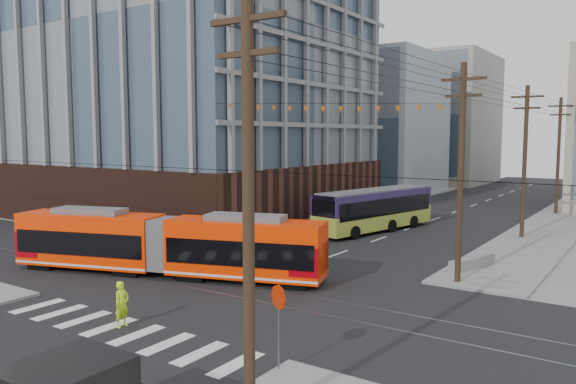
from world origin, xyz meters
name	(u,v)px	position (x,y,z in m)	size (l,w,h in m)	color
ground	(179,311)	(0.00, 0.00, 0.00)	(160.00, 160.00, 0.00)	slate
office_building	(183,64)	(-22.00, 23.00, 14.30)	(30.00, 25.00, 28.60)	#381E16
bg_bldg_nw_near	(365,124)	(-17.00, 52.00, 9.00)	(18.00, 16.00, 18.00)	#8C99A5
bg_bldg_nw_far	(437,120)	(-14.00, 72.00, 10.00)	(16.00, 18.00, 20.00)	gray
utility_pole_near	(248,216)	(8.50, -6.00, 5.50)	(0.30, 0.30, 11.00)	black
streetcar	(165,245)	(-5.04, 4.05, 1.67)	(17.30, 2.43, 3.33)	#FF2E00
city_bus	(375,210)	(-1.81, 23.15, 1.69)	(2.58, 11.93, 3.38)	#2A1B44
parked_car_silver	(242,238)	(-5.98, 11.76, 0.73)	(1.55, 4.45, 1.47)	#B8B8B8
parked_car_white	(285,229)	(-5.53, 16.14, 0.77)	(2.16, 5.32, 1.55)	silver
parked_car_grey	(329,220)	(-5.50, 22.35, 0.68)	(2.24, 4.86, 1.35)	#56585D
pedestrian	(122,304)	(-0.42, -2.66, 0.90)	(0.66, 0.43, 1.81)	#C4FF1A
stop_sign	(279,332)	(7.13, -2.77, 1.33)	(0.81, 0.81, 2.66)	#B01C00
jersey_barrier	(472,264)	(8.30, 14.31, 0.37)	(0.83, 3.70, 0.74)	gray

